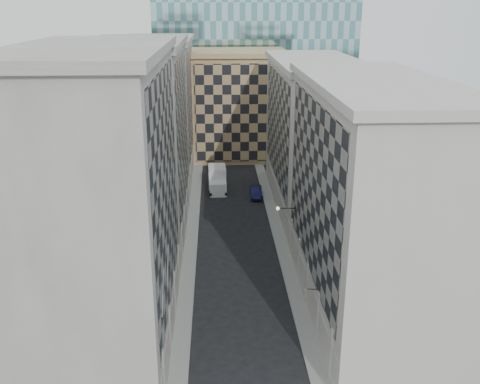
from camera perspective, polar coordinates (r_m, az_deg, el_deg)
name	(u,v)px	position (r m, az deg, el deg)	size (l,w,h in m)	color
sidewalk_west	(191,240)	(63.59, -5.22, -5.10)	(1.50, 100.00, 0.15)	gray
sidewalk_east	(280,238)	(63.95, 4.25, -4.92)	(1.50, 100.00, 0.15)	gray
bldg_left_a	(103,205)	(42.36, -14.36, -1.30)	(10.80, 22.80, 23.70)	gray
bldg_left_b	(141,141)	(63.25, -10.55, 5.33)	(10.80, 22.80, 22.70)	gray
bldg_left_c	(159,110)	(84.71, -8.62, 8.62)	(10.80, 22.80, 21.70)	gray
bldg_right_a	(367,200)	(47.55, 13.43, -0.86)	(10.80, 26.80, 20.70)	beige
bldg_right_b	(313,134)	(72.92, 7.77, 6.14)	(10.80, 28.80, 19.70)	beige
tan_block	(238,104)	(97.29, -0.17, 9.39)	(16.80, 14.80, 18.80)	#9D7F53
church_tower	(225,1)	(109.84, -1.63, 19.71)	(7.20, 7.20, 51.50)	#2C2722
flagpoles_left	(165,279)	(38.66, -7.98, -9.16)	(0.10, 6.33, 2.33)	gray
bracket_lamp	(279,208)	(55.99, 4.24, -1.76)	(1.98, 0.36, 0.36)	black
box_truck	(217,180)	(79.81, -2.43, 1.24)	(2.74, 6.32, 3.43)	white
dark_car	(256,192)	(77.05, 1.71, 0.00)	(1.62, 4.66, 1.53)	#0F1239
shop_sign	(306,293)	(45.20, 7.01, -10.64)	(1.05, 0.66, 0.74)	black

